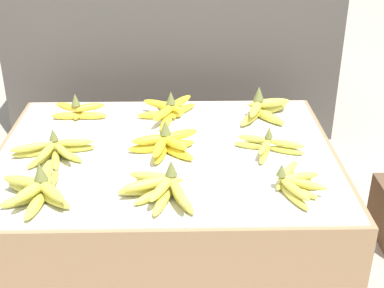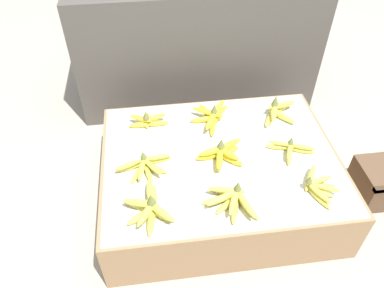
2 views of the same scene
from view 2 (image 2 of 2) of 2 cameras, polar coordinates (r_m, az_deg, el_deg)
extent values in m
plane|color=#A89E8E|center=(1.89, 3.90, -7.81)|extent=(10.00, 10.00, 0.00)
cube|color=#997551|center=(1.78, 4.11, -5.05)|extent=(1.06, 0.83, 0.27)
cube|color=silver|center=(1.68, 4.34, -1.91)|extent=(1.03, 0.80, 0.00)
cube|color=#4C4742|center=(2.37, 0.49, 15.77)|extent=(1.40, 0.60, 0.74)
ellipsoid|color=gold|center=(1.50, -5.95, -8.52)|extent=(0.05, 0.15, 0.03)
ellipsoid|color=gold|center=(1.49, -7.84, -9.33)|extent=(0.14, 0.10, 0.03)
ellipsoid|color=gold|center=(1.46, -7.41, -10.67)|extent=(0.14, 0.10, 0.03)
ellipsoid|color=gold|center=(1.45, -6.22, -11.41)|extent=(0.05, 0.15, 0.03)
ellipsoid|color=gold|center=(1.46, -5.03, -10.47)|extent=(0.13, 0.12, 0.03)
ellipsoid|color=gold|center=(1.48, -6.34, -7.54)|extent=(0.04, 0.15, 0.03)
ellipsoid|color=gold|center=(1.46, -7.73, -8.97)|extent=(0.15, 0.07, 0.03)
ellipsoid|color=gold|center=(1.43, -6.80, -10.18)|extent=(0.10, 0.14, 0.03)
ellipsoid|color=gold|center=(1.43, -5.05, -10.04)|extent=(0.12, 0.13, 0.03)
cone|color=olive|center=(1.42, -6.26, -8.27)|extent=(0.04, 0.04, 0.05)
ellipsoid|color=#DBCC4C|center=(1.53, 5.40, -7.43)|extent=(0.15, 0.09, 0.03)
ellipsoid|color=#DBCC4C|center=(1.50, 4.29, -8.43)|extent=(0.15, 0.05, 0.03)
ellipsoid|color=#DBCC4C|center=(1.50, 5.67, -8.87)|extent=(0.13, 0.12, 0.03)
ellipsoid|color=#DBCC4C|center=(1.48, 6.67, -9.69)|extent=(0.07, 0.15, 0.03)
ellipsoid|color=#DBCC4C|center=(1.49, 8.29, -9.38)|extent=(0.09, 0.15, 0.03)
ellipsoid|color=#DBCC4C|center=(1.50, 5.30, -7.03)|extent=(0.15, 0.06, 0.03)
ellipsoid|color=#DBCC4C|center=(1.47, 4.76, -8.16)|extent=(0.15, 0.08, 0.03)
ellipsoid|color=#DBCC4C|center=(1.47, 6.57, -8.45)|extent=(0.09, 0.15, 0.03)
ellipsoid|color=#DBCC4C|center=(1.47, 8.15, -8.96)|extent=(0.07, 0.15, 0.03)
cone|color=olive|center=(1.47, 7.04, -6.28)|extent=(0.03, 0.03, 0.04)
ellipsoid|color=#DBCC4C|center=(1.59, 18.84, -7.90)|extent=(0.07, 0.12, 0.02)
ellipsoid|color=#DBCC4C|center=(1.61, 18.76, -6.87)|extent=(0.11, 0.09, 0.02)
ellipsoid|color=#DBCC4C|center=(1.63, 19.07, -6.12)|extent=(0.12, 0.03, 0.02)
ellipsoid|color=#DBCC4C|center=(1.64, 18.32, -5.60)|extent=(0.12, 0.07, 0.02)
ellipsoid|color=#DBCC4C|center=(1.64, 17.39, -5.37)|extent=(0.08, 0.12, 0.02)
ellipsoid|color=#DBCC4C|center=(1.57, 18.91, -7.18)|extent=(0.07, 0.12, 0.02)
ellipsoid|color=#DBCC4C|center=(1.60, 19.62, -6.28)|extent=(0.12, 0.07, 0.02)
ellipsoid|color=#DBCC4C|center=(1.62, 18.79, -5.30)|extent=(0.12, 0.05, 0.02)
ellipsoid|color=#DBCC4C|center=(1.63, 17.72, -4.49)|extent=(0.09, 0.11, 0.02)
cone|color=olive|center=(1.57, 17.52, -5.11)|extent=(0.03, 0.03, 0.04)
ellipsoid|color=gold|center=(1.64, -9.47, -3.51)|extent=(0.13, 0.05, 0.02)
ellipsoid|color=gold|center=(1.61, -8.22, -4.38)|extent=(0.08, 0.12, 0.02)
ellipsoid|color=gold|center=(1.60, -6.71, -4.45)|extent=(0.05, 0.13, 0.02)
ellipsoid|color=gold|center=(1.62, -5.68, -3.63)|extent=(0.12, 0.09, 0.02)
ellipsoid|color=gold|center=(1.65, -5.32, -2.53)|extent=(0.13, 0.04, 0.02)
ellipsoid|color=gold|center=(1.61, -9.58, -3.15)|extent=(0.13, 0.07, 0.02)
ellipsoid|color=gold|center=(1.59, -7.70, -3.76)|extent=(0.05, 0.13, 0.02)
ellipsoid|color=gold|center=(1.59, -6.07, -3.47)|extent=(0.09, 0.12, 0.02)
ellipsoid|color=gold|center=(1.63, -5.47, -2.05)|extent=(0.13, 0.04, 0.02)
cone|color=olive|center=(1.60, -7.45, -1.57)|extent=(0.03, 0.03, 0.04)
ellipsoid|color=yellow|center=(1.66, 2.65, -1.85)|extent=(0.13, 0.05, 0.03)
ellipsoid|color=yellow|center=(1.64, 4.18, -2.62)|extent=(0.06, 0.13, 0.03)
ellipsoid|color=yellow|center=(1.65, 5.87, -2.32)|extent=(0.11, 0.11, 0.03)
ellipsoid|color=yellow|center=(1.68, 5.26, -1.18)|extent=(0.13, 0.07, 0.03)
ellipsoid|color=yellow|center=(1.64, 3.15, -1.12)|extent=(0.13, 0.06, 0.03)
ellipsoid|color=yellow|center=(1.61, 4.23, -2.26)|extent=(0.06, 0.13, 0.03)
ellipsoid|color=yellow|center=(1.64, 5.27, -1.33)|extent=(0.11, 0.11, 0.03)
ellipsoid|color=yellow|center=(1.67, 5.67, -0.12)|extent=(0.13, 0.08, 0.03)
cone|color=olive|center=(1.62, 4.37, 0.15)|extent=(0.04, 0.04, 0.05)
ellipsoid|color=gold|center=(1.75, 12.96, -0.49)|extent=(0.11, 0.05, 0.02)
ellipsoid|color=gold|center=(1.71, 14.60, -1.90)|extent=(0.06, 0.11, 0.02)
ellipsoid|color=gold|center=(1.76, 16.45, -0.98)|extent=(0.11, 0.06, 0.02)
ellipsoid|color=gold|center=(1.73, 13.44, 0.06)|extent=(0.11, 0.06, 0.02)
ellipsoid|color=gold|center=(1.71, 14.64, -1.01)|extent=(0.07, 0.11, 0.02)
ellipsoid|color=gold|center=(1.74, 16.58, -0.46)|extent=(0.11, 0.06, 0.02)
cone|color=olive|center=(1.72, 14.95, 0.55)|extent=(0.03, 0.03, 0.04)
ellipsoid|color=gold|center=(1.83, -5.41, 3.13)|extent=(0.12, 0.03, 0.03)
ellipsoid|color=gold|center=(1.85, -6.84, 3.59)|extent=(0.04, 0.12, 0.03)
ellipsoid|color=gold|center=(1.83, -7.81, 2.91)|extent=(0.12, 0.03, 0.03)
ellipsoid|color=gold|center=(1.82, -5.74, 4.03)|extent=(0.12, 0.06, 0.03)
ellipsoid|color=gold|center=(1.83, -7.83, 3.87)|extent=(0.11, 0.08, 0.03)
cone|color=olive|center=(1.79, -7.04, 4.50)|extent=(0.03, 0.03, 0.04)
ellipsoid|color=yellow|center=(1.88, 4.07, 4.62)|extent=(0.13, 0.14, 0.03)
ellipsoid|color=yellow|center=(1.88, 2.54, 4.71)|extent=(0.09, 0.16, 0.03)
ellipsoid|color=yellow|center=(1.85, 2.18, 3.79)|extent=(0.16, 0.04, 0.03)
ellipsoid|color=yellow|center=(1.81, 3.27, 2.89)|extent=(0.06, 0.16, 0.03)
ellipsoid|color=yellow|center=(1.87, 3.92, 5.35)|extent=(0.11, 0.15, 0.03)
ellipsoid|color=yellow|center=(1.85, 2.39, 4.88)|extent=(0.15, 0.11, 0.03)
ellipsoid|color=yellow|center=(1.80, 2.99, 3.79)|extent=(0.10, 0.16, 0.03)
cone|color=olive|center=(1.81, 3.43, 5.50)|extent=(0.03, 0.03, 0.04)
ellipsoid|color=gold|center=(1.90, 11.90, 4.01)|extent=(0.11, 0.15, 0.03)
ellipsoid|color=gold|center=(1.91, 13.49, 4.16)|extent=(0.12, 0.14, 0.03)
ellipsoid|color=gold|center=(1.96, 13.33, 5.34)|extent=(0.15, 0.10, 0.03)
ellipsoid|color=gold|center=(1.89, 12.39, 4.93)|extent=(0.08, 0.16, 0.03)
ellipsoid|color=gold|center=(1.93, 13.46, 5.79)|extent=(0.16, 0.06, 0.03)
cone|color=olive|center=(1.89, 12.63, 6.53)|extent=(0.04, 0.04, 0.05)
camera|label=1|loc=(0.62, 76.23, -52.64)|focal=50.00mm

